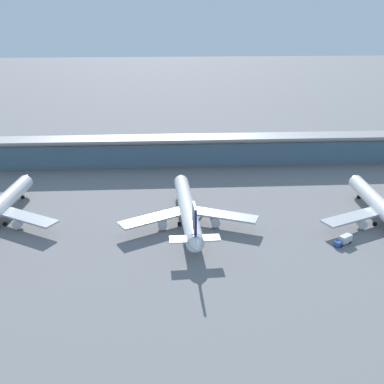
{
  "coord_description": "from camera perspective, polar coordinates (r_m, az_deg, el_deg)",
  "views": [
    {
      "loc": [
        -9.79,
        -149.93,
        76.71
      ],
      "look_at": [
        0.0,
        17.16,
        8.2
      ],
      "focal_mm": 43.03,
      "sensor_mm": 36.0,
      "label": 1
    }
  ],
  "objects": [
    {
      "name": "terminal_building",
      "position": [
        235.01,
        -0.82,
        5.22
      ],
      "size": [
        269.48,
        12.8,
        15.2
      ],
      "color": "#9E998E",
      "rests_on": "ground"
    },
    {
      "name": "airliner_centre_stand",
      "position": [
        171.64,
        -0.55,
        -2.21
      ],
      "size": [
        51.46,
        66.95,
        17.83
      ],
      "color": "white",
      "rests_on": "ground"
    },
    {
      "name": "airliner_right_stand",
      "position": [
        185.77,
        22.66,
        -2.07
      ],
      "size": [
        51.49,
        66.91,
        17.83
      ],
      "color": "white",
      "rests_on": "ground"
    },
    {
      "name": "service_truck_mid_apron_blue",
      "position": [
        182.68,
        1.38,
        -2.3
      ],
      "size": [
        4.94,
        6.39,
        2.7
      ],
      "color": "#234C9E",
      "rests_on": "ground"
    },
    {
      "name": "ground_plane",
      "position": [
        168.7,
        0.34,
        -4.79
      ],
      "size": [
        1200.0,
        1200.0,
        0.0
      ],
      "primitive_type": "plane",
      "color": "slate"
    },
    {
      "name": "service_truck_near_nose_blue",
      "position": [
        167.15,
        18.32,
        -5.64
      ],
      "size": [
        7.41,
        5.83,
        3.1
      ],
      "color": "#234C9E",
      "rests_on": "ground"
    }
  ]
}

